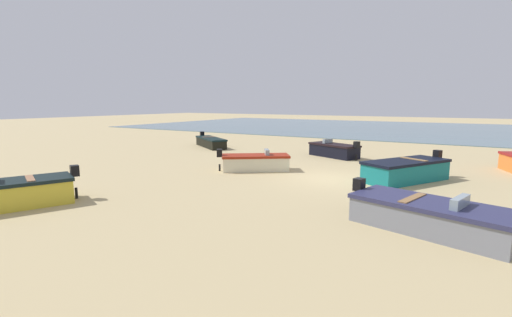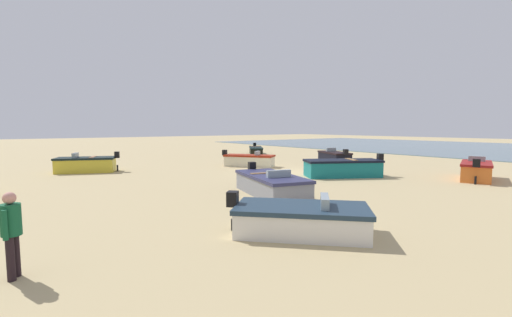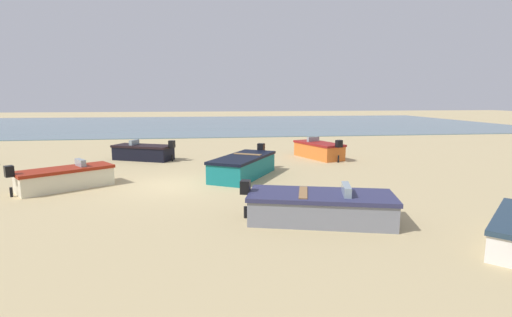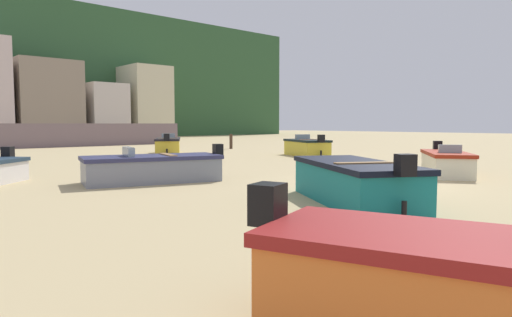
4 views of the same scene
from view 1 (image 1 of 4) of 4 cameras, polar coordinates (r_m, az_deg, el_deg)
The scene contains 8 objects.
ground_plane at distance 17.09m, azimuth 11.86°, elevation -3.23°, with size 160.00×160.00×0.00m, color tan.
tidal_water at distance 52.22m, azimuth 25.02°, elevation 4.20°, with size 80.00×36.00×0.06m, color slate.
boat_teal_0 at distance 17.62m, azimuth 22.72°, elevation -1.77°, with size 3.50×4.44×1.28m.
boat_yellow_1 at distance 14.76m, azimuth -33.64°, elevation -4.56°, with size 2.72×3.72×1.25m.
boat_grey_2 at distance 11.14m, azimuth 25.86°, elevation -8.19°, with size 4.56×2.77×1.15m.
boat_black_6 at distance 24.07m, azimuth 12.28°, elevation 1.31°, with size 3.71×2.62×1.18m.
boat_cream_7 at distance 18.80m, azimuth -0.13°, elevation -0.61°, with size 3.59×3.11×1.15m.
boat_black_8 at distance 28.97m, azimuth -7.22°, elevation 2.59°, with size 4.38×3.51×1.08m.
Camera 1 is at (-5.41, 15.83, 3.53)m, focal length 25.19 mm.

